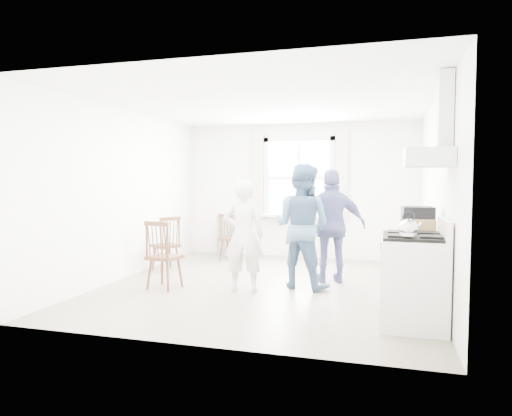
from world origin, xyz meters
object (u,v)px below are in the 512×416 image
at_px(windsor_chair_b, 160,248).
at_px(person_right, 332,226).
at_px(low_cabinet, 416,270).
at_px(windsor_chair_a, 229,232).
at_px(gas_stove, 413,280).
at_px(person_mid, 302,226).
at_px(stereo_stack, 417,220).
at_px(person_left, 243,236).
at_px(windsor_chair_c, 168,238).

bearing_deg(windsor_chair_b, person_right, 26.95).
distance_m(low_cabinet, windsor_chair_a, 3.94).
xyz_separation_m(gas_stove, low_cabinet, (0.07, 0.70, -0.03)).
bearing_deg(person_mid, gas_stove, 152.30).
bearing_deg(stereo_stack, windsor_chair_a, 142.66).
height_order(gas_stove, stereo_stack, stereo_stack).
bearing_deg(windsor_chair_b, person_left, 12.39).
distance_m(low_cabinet, stereo_stack, 0.61).
height_order(low_cabinet, person_mid, person_mid).
height_order(stereo_stack, windsor_chair_a, stereo_stack).
distance_m(person_mid, person_right, 0.59).
bearing_deg(windsor_chair_a, stereo_stack, -37.34).
xyz_separation_m(low_cabinet, windsor_chair_a, (-3.15, 2.36, 0.09)).
height_order(gas_stove, person_mid, person_mid).
xyz_separation_m(gas_stove, windsor_chair_a, (-3.08, 3.06, 0.06)).
distance_m(windsor_chair_b, person_left, 1.17).
bearing_deg(stereo_stack, windsor_chair_b, 179.49).
bearing_deg(windsor_chair_a, gas_stove, -44.75).
distance_m(gas_stove, low_cabinet, 0.70).
relative_size(low_cabinet, stereo_stack, 2.44).
height_order(windsor_chair_c, person_mid, person_mid).
xyz_separation_m(windsor_chair_a, person_left, (0.95, -2.13, 0.22)).
xyz_separation_m(windsor_chair_a, windsor_chair_b, (-0.18, -2.38, 0.04)).
bearing_deg(windsor_chair_c, person_right, -1.31).
xyz_separation_m(low_cabinet, windsor_chair_c, (-3.80, 1.17, 0.11)).
height_order(person_left, person_right, person_right).
distance_m(gas_stove, person_mid, 1.99).
bearing_deg(windsor_chair_c, low_cabinet, -17.15).
xyz_separation_m(windsor_chair_c, person_right, (2.69, -0.06, 0.28)).
xyz_separation_m(person_left, person_right, (1.10, 0.88, 0.07)).
relative_size(gas_stove, low_cabinet, 1.24).
xyz_separation_m(low_cabinet, stereo_stack, (0.00, -0.05, 0.60)).
bearing_deg(low_cabinet, stereo_stack, -88.90).
distance_m(low_cabinet, person_right, 1.61).
xyz_separation_m(low_cabinet, person_mid, (-1.48, 0.66, 0.42)).
distance_m(stereo_stack, person_left, 2.24).
relative_size(stereo_stack, windsor_chair_a, 0.41).
relative_size(gas_stove, person_left, 0.73).
relative_size(windsor_chair_b, person_mid, 0.55).
bearing_deg(person_left, gas_stove, 146.22).
bearing_deg(windsor_chair_a, windsor_chair_b, -94.28).
xyz_separation_m(windsor_chair_a, windsor_chair_c, (-0.65, -1.18, 0.02)).
bearing_deg(windsor_chair_b, stereo_stack, -0.51).
height_order(person_mid, person_right, person_mid).
relative_size(stereo_stack, person_mid, 0.21).
bearing_deg(low_cabinet, person_left, 174.11).
bearing_deg(windsor_chair_c, gas_stove, -26.66).
height_order(gas_stove, windsor_chair_c, gas_stove).
bearing_deg(person_left, windsor_chair_c, -40.93).
distance_m(gas_stove, windsor_chair_a, 4.34).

